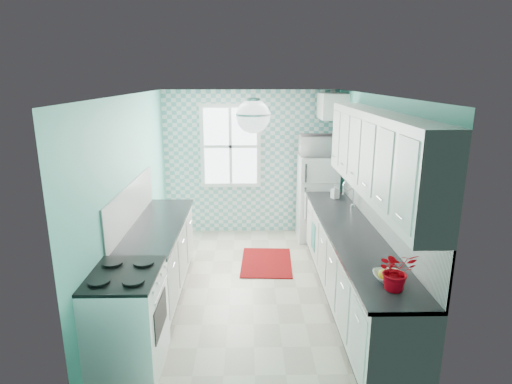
{
  "coord_description": "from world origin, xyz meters",
  "views": [
    {
      "loc": [
        -0.06,
        -5.13,
        2.71
      ],
      "look_at": [
        0.05,
        0.25,
        1.25
      ],
      "focal_mm": 30.0,
      "sensor_mm": 36.0,
      "label": 1
    }
  ],
  "objects_px": {
    "stove": "(127,320)",
    "fruit_bowl": "(389,277)",
    "potted_plant": "(396,270)",
    "sink": "(338,209)",
    "microwave": "(319,146)",
    "ceiling_light": "(253,116)",
    "fridge": "(317,198)"
  },
  "relations": [
    {
      "from": "fridge",
      "to": "stove",
      "type": "relative_size",
      "value": 1.5
    },
    {
      "from": "fruit_bowl",
      "to": "potted_plant",
      "type": "bearing_deg",
      "value": -90.0
    },
    {
      "from": "fruit_bowl",
      "to": "potted_plant",
      "type": "height_order",
      "value": "potted_plant"
    },
    {
      "from": "sink",
      "to": "microwave",
      "type": "xyz_separation_m",
      "value": [
        -0.09,
        1.25,
        0.69
      ]
    },
    {
      "from": "fruit_bowl",
      "to": "fridge",
      "type": "bearing_deg",
      "value": 91.5
    },
    {
      "from": "stove",
      "to": "fruit_bowl",
      "type": "xyz_separation_m",
      "value": [
        2.4,
        -0.11,
        0.47
      ]
    },
    {
      "from": "fridge",
      "to": "ceiling_light",
      "type": "bearing_deg",
      "value": -113.07
    },
    {
      "from": "ceiling_light",
      "to": "microwave",
      "type": "distance_m",
      "value": 2.89
    },
    {
      "from": "sink",
      "to": "fridge",
      "type": "bearing_deg",
      "value": 95.23
    },
    {
      "from": "fruit_bowl",
      "to": "microwave",
      "type": "height_order",
      "value": "microwave"
    },
    {
      "from": "ceiling_light",
      "to": "fridge",
      "type": "height_order",
      "value": "ceiling_light"
    },
    {
      "from": "fruit_bowl",
      "to": "ceiling_light",
      "type": "bearing_deg",
      "value": 144.06
    },
    {
      "from": "ceiling_light",
      "to": "fridge",
      "type": "bearing_deg",
      "value": 66.7
    },
    {
      "from": "stove",
      "to": "fruit_bowl",
      "type": "relative_size",
      "value": 3.54
    },
    {
      "from": "ceiling_light",
      "to": "fruit_bowl",
      "type": "bearing_deg",
      "value": -35.94
    },
    {
      "from": "microwave",
      "to": "sink",
      "type": "bearing_deg",
      "value": 92.58
    },
    {
      "from": "sink",
      "to": "fruit_bowl",
      "type": "relative_size",
      "value": 2.04
    },
    {
      "from": "potted_plant",
      "to": "microwave",
      "type": "relative_size",
      "value": 0.57
    },
    {
      "from": "fridge",
      "to": "potted_plant",
      "type": "bearing_deg",
      "value": -88.33
    },
    {
      "from": "stove",
      "to": "potted_plant",
      "type": "relative_size",
      "value": 2.74
    },
    {
      "from": "fruit_bowl",
      "to": "microwave",
      "type": "relative_size",
      "value": 0.44
    },
    {
      "from": "fridge",
      "to": "stove",
      "type": "xyz_separation_m",
      "value": [
        -2.31,
        -3.33,
        -0.22
      ]
    },
    {
      "from": "ceiling_light",
      "to": "stove",
      "type": "bearing_deg",
      "value": -147.7
    },
    {
      "from": "sink",
      "to": "potted_plant",
      "type": "bearing_deg",
      "value": -89.15
    },
    {
      "from": "ceiling_light",
      "to": "stove",
      "type": "relative_size",
      "value": 0.36
    },
    {
      "from": "potted_plant",
      "to": "microwave",
      "type": "distance_m",
      "value": 3.65
    },
    {
      "from": "ceiling_light",
      "to": "stove",
      "type": "distance_m",
      "value": 2.31
    },
    {
      "from": "stove",
      "to": "sink",
      "type": "distance_m",
      "value": 3.21
    },
    {
      "from": "sink",
      "to": "potted_plant",
      "type": "xyz_separation_m",
      "value": [
        -0.0,
        -2.36,
        0.19
      ]
    },
    {
      "from": "fruit_bowl",
      "to": "potted_plant",
      "type": "relative_size",
      "value": 0.77
    },
    {
      "from": "sink",
      "to": "stove",
      "type": "bearing_deg",
      "value": -138.12
    },
    {
      "from": "fruit_bowl",
      "to": "potted_plant",
      "type": "distance_m",
      "value": 0.22
    }
  ]
}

